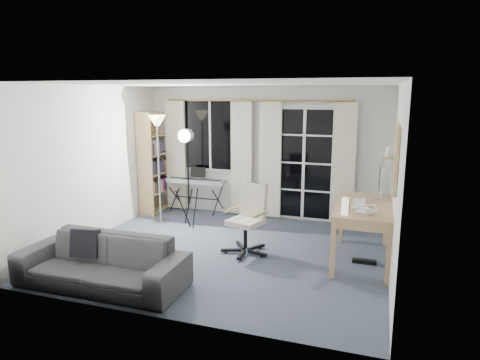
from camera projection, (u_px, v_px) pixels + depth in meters
name	position (u px, v px, depth m)	size (l,w,h in m)	color
floor	(227.00, 252.00, 6.28)	(4.50, 4.00, 0.02)	#394453
window	(211.00, 135.00, 8.14)	(1.20, 0.08, 1.40)	white
french_door	(304.00, 164.00, 7.67)	(1.32, 0.09, 2.11)	white
curtains	(255.00, 159.00, 7.85)	(3.60, 0.07, 2.13)	gold
bookshelf	(154.00, 164.00, 8.30)	(0.34, 0.91, 1.94)	tan
torchiere_lamp	(158.00, 137.00, 7.39)	(0.34, 0.34, 1.91)	#B2B2B7
keyboard_piano	(196.00, 182.00, 8.12)	(1.15, 0.56, 0.83)	black
studio_light	(186.00, 147.00, 7.15)	(0.30, 0.35, 1.74)	black
office_chair	(250.00, 212.00, 6.19)	(0.69, 0.69, 0.99)	black
desk	(363.00, 212.00, 5.80)	(0.78, 1.51, 0.80)	tan
monitor	(381.00, 177.00, 6.08)	(0.20, 0.58, 0.50)	silver
desk_clutter	(357.00, 221.00, 5.61)	(0.46, 0.91, 1.02)	white
mug	(371.00, 210.00, 5.27)	(0.13, 0.10, 0.13)	silver
wall_mirror	(396.00, 157.00, 4.95)	(0.04, 0.94, 0.74)	tan
framed_print	(395.00, 144.00, 5.78)	(0.03, 0.42, 0.32)	tan
wall_shelf	(388.00, 153.00, 6.30)	(0.16, 0.30, 0.18)	tan
sofa	(101.00, 254.00, 5.08)	(2.04, 0.60, 0.80)	#313134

